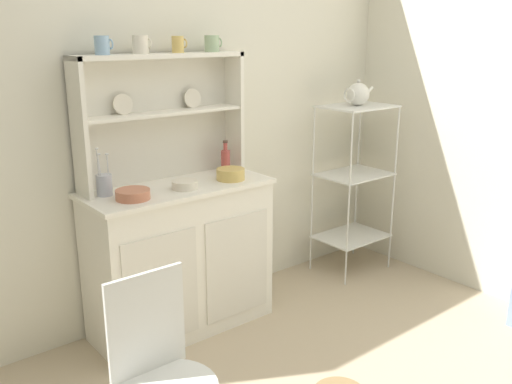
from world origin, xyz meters
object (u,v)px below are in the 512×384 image
at_px(hutch_shelf_unit, 159,108).
at_px(jam_bottle, 226,160).
at_px(bowl_mixing_large, 133,194).
at_px(wire_chair, 159,366).
at_px(porcelain_teapot, 358,94).
at_px(bakers_rack, 354,172).
at_px(hutch_cabinet, 181,256).
at_px(utensil_jar, 104,184).
at_px(cup_sky_0, 102,45).

distance_m(hutch_shelf_unit, jam_bottle, 0.52).
bearing_deg(bowl_mixing_large, hutch_shelf_unit, 37.86).
relative_size(wire_chair, porcelain_teapot, 3.51).
relative_size(wire_chair, jam_bottle, 4.45).
bearing_deg(bakers_rack, hutch_shelf_unit, 171.17).
distance_m(hutch_cabinet, utensil_jar, 0.62).
distance_m(wire_chair, bowl_mixing_large, 1.05).
bearing_deg(bakers_rack, hutch_cabinet, 177.87).
height_order(hutch_cabinet, jam_bottle, jam_bottle).
bearing_deg(hutch_shelf_unit, wire_chair, -121.00).
height_order(hutch_cabinet, bowl_mixing_large, bowl_mixing_large).
bearing_deg(porcelain_teapot, hutch_shelf_unit, 171.16).
bearing_deg(bowl_mixing_large, cup_sky_0, 94.81).
relative_size(hutch_cabinet, wire_chair, 1.23).
relative_size(hutch_shelf_unit, bakers_rack, 0.82).
xyz_separation_m(utensil_jar, porcelain_teapot, (1.77, -0.13, 0.35)).
distance_m(bakers_rack, utensil_jar, 1.79).
bearing_deg(hutch_shelf_unit, utensil_jar, -167.45).
distance_m(hutch_shelf_unit, porcelain_teapot, 1.40).
bearing_deg(wire_chair, utensil_jar, 91.04).
xyz_separation_m(hutch_cabinet, jam_bottle, (0.39, 0.09, 0.49)).
height_order(bakers_rack, cup_sky_0, cup_sky_0).
bearing_deg(cup_sky_0, porcelain_teapot, -5.82).
bearing_deg(utensil_jar, bowl_mixing_large, -61.58).
height_order(hutch_shelf_unit, bowl_mixing_large, hutch_shelf_unit).
relative_size(wire_chair, utensil_jar, 3.38).
height_order(bowl_mixing_large, porcelain_teapot, porcelain_teapot).
bearing_deg(hutch_shelf_unit, cup_sky_0, -172.65).
distance_m(utensil_jar, porcelain_teapot, 1.81).
bearing_deg(utensil_jar, hutch_cabinet, -11.36).
xyz_separation_m(hutch_shelf_unit, wire_chair, (-0.69, -1.14, -0.75)).
xyz_separation_m(cup_sky_0, bowl_mixing_large, (0.02, -0.20, -0.72)).
distance_m(hutch_cabinet, porcelain_teapot, 1.61).
distance_m(hutch_cabinet, bakers_rack, 1.42).
height_order(bakers_rack, jam_bottle, bakers_rack).
distance_m(bowl_mixing_large, jam_bottle, 0.71).
bearing_deg(bowl_mixing_large, porcelain_teapot, 0.74).
relative_size(hutch_shelf_unit, wire_chair, 1.15).
relative_size(hutch_shelf_unit, utensil_jar, 3.88).
relative_size(wire_chair, cup_sky_0, 9.25).
height_order(bowl_mixing_large, utensil_jar, utensil_jar).
height_order(hutch_cabinet, cup_sky_0, cup_sky_0).
relative_size(hutch_cabinet, jam_bottle, 5.48).
xyz_separation_m(wire_chair, cup_sky_0, (0.36, 1.10, 1.08)).
relative_size(cup_sky_0, jam_bottle, 0.48).
distance_m(hutch_shelf_unit, bakers_rack, 1.50).
height_order(jam_bottle, utensil_jar, utensil_jar).
xyz_separation_m(bowl_mixing_large, utensil_jar, (-0.08, 0.15, 0.04)).
xyz_separation_m(hutch_shelf_unit, utensil_jar, (-0.39, -0.09, -0.35)).
height_order(bakers_rack, utensil_jar, bakers_rack).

